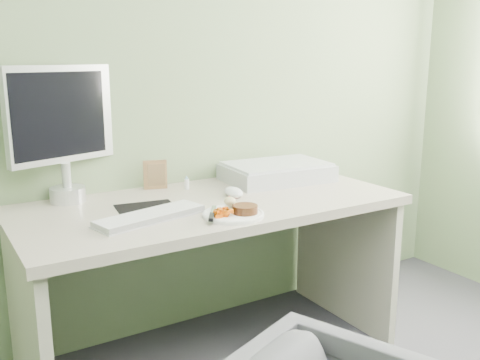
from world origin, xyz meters
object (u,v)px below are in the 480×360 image
plate (233,215)px  monitor (61,126)px  desk (211,242)px  scanner (277,173)px

plate → monitor: size_ratio=0.42×
desk → monitor: monitor is taller
desk → scanner: bearing=19.7°
monitor → plate: bearing=-67.0°
plate → scanner: size_ratio=0.47×
plate → monitor: (-0.48, 0.56, 0.31)m
scanner → monitor: (-0.97, 0.15, 0.28)m
desk → scanner: 0.53m
desk → monitor: bearing=148.5°
desk → scanner: size_ratio=3.23×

